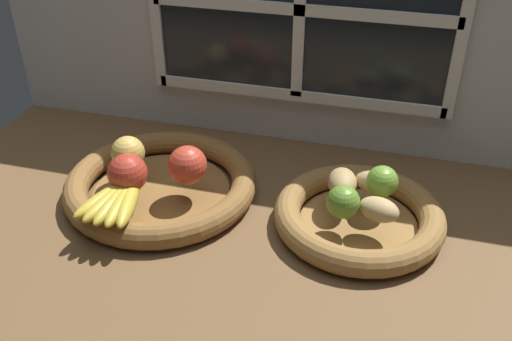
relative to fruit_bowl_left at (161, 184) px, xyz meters
The scene contains 13 objects.
ground_plane 21.63cm from the fruit_bowl_left, ahead, with size 140.00×90.00×3.00cm, color brown.
back_wall 44.65cm from the fruit_bowl_left, 54.34° to the left, with size 140.00×4.60×55.00cm.
fruit_bowl_left is the anchor object (origin of this frame).
fruit_bowl_right 39.22cm from the fruit_bowl_left, ahead, with size 31.28×31.28×4.84cm.
apple_red_front 9.83cm from the fruit_bowl_left, 114.77° to the right, with size 7.45×7.45×7.45cm, color #B73828.
apple_golden_left 9.01cm from the fruit_bowl_left, behind, with size 6.67×6.67×6.67cm, color #DBB756.
apple_red_right 9.16cm from the fruit_bowl_left, 10.40° to the right, with size 7.45×7.45×7.45cm, color #CC422D.
banana_bunch_front 13.10cm from the fruit_bowl_left, 103.00° to the right, with size 11.74×16.48×3.07cm.
potato_small 43.05cm from the fruit_bowl_left, ahead, with size 7.18×4.82×4.07cm, color tan.
potato_oblong 35.81cm from the fruit_bowl_left, ahead, with size 7.88×5.33×4.44cm, color tan.
potato_back 41.91cm from the fruit_bowl_left, ahead, with size 8.11×4.53×4.23cm, color tan.
lime_near 37.11cm from the fruit_bowl_left, ahead, with size 5.94×5.94×5.94cm, color olive.
lime_far 43.03cm from the fruit_bowl_left, ahead, with size 5.89×5.89×5.89cm, color #6B9E33.
Camera 1 is at (21.68, -84.77, 65.30)cm, focal length 39.65 mm.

